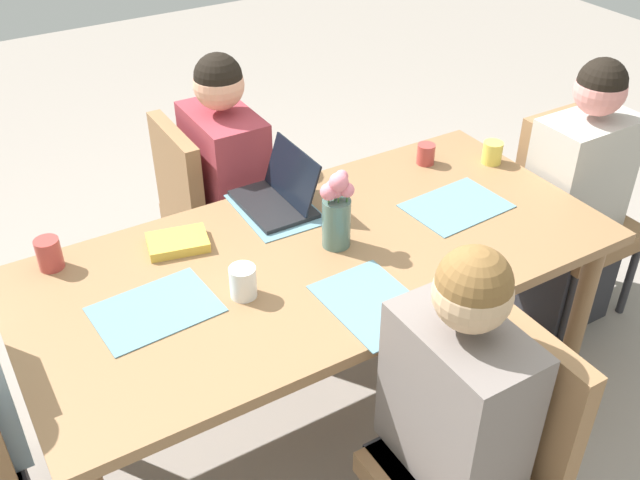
{
  "coord_description": "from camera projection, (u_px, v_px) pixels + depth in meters",
  "views": [
    {
      "loc": [
        1.02,
        1.69,
        2.17
      ],
      "look_at": [
        0.0,
        0.0,
        0.8
      ],
      "focal_mm": 40.75,
      "sensor_mm": 36.0,
      "label": 1
    }
  ],
  "objects": [
    {
      "name": "chair_head_left_right_near",
      "position": [
        568.0,
        204.0,
        3.16
      ],
      "size": [
        0.44,
        0.44,
        0.9
      ],
      "color": "olive",
      "rests_on": "ground_plane"
    },
    {
      "name": "placemat_head_left_right_near",
      "position": [
        456.0,
        206.0,
        2.67
      ],
      "size": [
        0.38,
        0.28,
        0.0
      ],
      "primitive_type": "cube",
      "rotation": [
        0.0,
        0.0,
        0.07
      ],
      "color": "slate",
      "rests_on": "dining_table"
    },
    {
      "name": "coffee_mug_near_left",
      "position": [
        426.0,
        154.0,
        2.92
      ],
      "size": [
        0.07,
        0.07,
        0.08
      ],
      "primitive_type": "cylinder",
      "color": "#AD3D38",
      "rests_on": "dining_table"
    },
    {
      "name": "placemat_far_left_near",
      "position": [
        373.0,
        303.0,
        2.21
      ],
      "size": [
        0.27,
        0.37,
        0.0
      ],
      "primitive_type": "cube",
      "rotation": [
        0.0,
        0.0,
        -1.54
      ],
      "color": "slate",
      "rests_on": "dining_table"
    },
    {
      "name": "placemat_head_right_left_mid",
      "position": [
        155.0,
        309.0,
        2.19
      ],
      "size": [
        0.38,
        0.28,
        0.0
      ],
      "primitive_type": "cube",
      "rotation": [
        0.0,
        0.0,
        3.21
      ],
      "color": "slate",
      "rests_on": "dining_table"
    },
    {
      "name": "dining_table",
      "position": [
        320.0,
        271.0,
        2.48
      ],
      "size": [
        2.01,
        0.95,
        0.75
      ],
      "color": "olive",
      "rests_on": "ground_plane"
    },
    {
      "name": "chair_far_left_near",
      "position": [
        483.0,
        452.0,
        2.07
      ],
      "size": [
        0.44,
        0.44,
        0.9
      ],
      "color": "olive",
      "rests_on": "ground_plane"
    },
    {
      "name": "coffee_mug_centre_right",
      "position": [
        243.0,
        282.0,
        2.22
      ],
      "size": [
        0.08,
        0.08,
        0.1
      ],
      "primitive_type": "cylinder",
      "color": "white",
      "rests_on": "dining_table"
    },
    {
      "name": "person_near_left_far",
      "position": [
        229.0,
        204.0,
        3.11
      ],
      "size": [
        0.36,
        0.4,
        1.19
      ],
      "color": "#2D2D33",
      "rests_on": "ground_plane"
    },
    {
      "name": "ground_plane",
      "position": [
        320.0,
        406.0,
        2.86
      ],
      "size": [
        10.0,
        10.0,
        0.0
      ],
      "primitive_type": "plane",
      "color": "gray"
    },
    {
      "name": "placemat_near_left_far",
      "position": [
        276.0,
        209.0,
        2.66
      ],
      "size": [
        0.27,
        0.37,
        0.0
      ],
      "primitive_type": "cube",
      "rotation": [
        0.0,
        0.0,
        1.54
      ],
      "color": "slate",
      "rests_on": "dining_table"
    },
    {
      "name": "person_far_left_near",
      "position": [
        450.0,
        442.0,
        2.06
      ],
      "size": [
        0.36,
        0.4,
        1.19
      ],
      "color": "#2D2D33",
      "rests_on": "ground_plane"
    },
    {
      "name": "coffee_mug_centre_left",
      "position": [
        49.0,
        254.0,
        2.34
      ],
      "size": [
        0.08,
        0.08,
        0.11
      ],
      "primitive_type": "cylinder",
      "color": "#AD3D38",
      "rests_on": "dining_table"
    },
    {
      "name": "person_head_left_right_near",
      "position": [
        572.0,
        211.0,
        3.07
      ],
      "size": [
        0.4,
        0.36,
        1.19
      ],
      "color": "#2D2D33",
      "rests_on": "ground_plane"
    },
    {
      "name": "laptop_near_left_far",
      "position": [
        279.0,
        195.0,
        2.66
      ],
      "size": [
        0.22,
        0.32,
        0.21
      ],
      "color": "black",
      "rests_on": "dining_table"
    },
    {
      "name": "book_red_cover",
      "position": [
        178.0,
        242.0,
        2.45
      ],
      "size": [
        0.23,
        0.18,
        0.03
      ],
      "primitive_type": "cube",
      "rotation": [
        0.0,
        0.0,
        -0.22
      ],
      "color": "gold",
      "rests_on": "dining_table"
    },
    {
      "name": "coffee_mug_near_right",
      "position": [
        492.0,
        153.0,
        2.92
      ],
      "size": [
        0.08,
        0.08,
        0.09
      ],
      "primitive_type": "cylinder",
      "color": "#DBC64C",
      "rests_on": "dining_table"
    },
    {
      "name": "flower_vase",
      "position": [
        336.0,
        210.0,
        2.39
      ],
      "size": [
        0.11,
        0.1,
        0.28
      ],
      "color": "#4C6B60",
      "rests_on": "dining_table"
    },
    {
      "name": "chair_near_left_far",
      "position": [
        208.0,
        208.0,
        3.13
      ],
      "size": [
        0.44,
        0.44,
        0.9
      ],
      "color": "olive",
      "rests_on": "ground_plane"
    }
  ]
}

